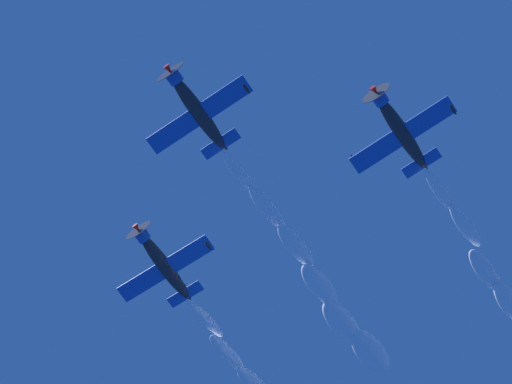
# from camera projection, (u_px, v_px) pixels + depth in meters

# --- Properties ---
(airplane_lead) EXTENTS (8.58, 9.59, 3.11)m
(airplane_lead) POSITION_uv_depth(u_px,v_px,m) (196.00, 109.00, 96.52)
(airplane_lead) COLOR #232328
(airplane_left_wingman) EXTENTS (8.57, 9.58, 2.90)m
(airplane_left_wingman) POSITION_uv_depth(u_px,v_px,m) (400.00, 129.00, 97.45)
(airplane_left_wingman) COLOR #232328
(airplane_right_wingman) EXTENTS (8.58, 9.61, 3.16)m
(airplane_right_wingman) POSITION_uv_depth(u_px,v_px,m) (162.00, 263.00, 105.04)
(airplane_right_wingman) COLOR #232328
(smoke_trail_lead) EXTENTS (25.11, 6.73, 4.82)m
(smoke_trail_lead) POSITION_uv_depth(u_px,v_px,m) (329.00, 297.00, 102.44)
(smoke_trail_lead) COLOR white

